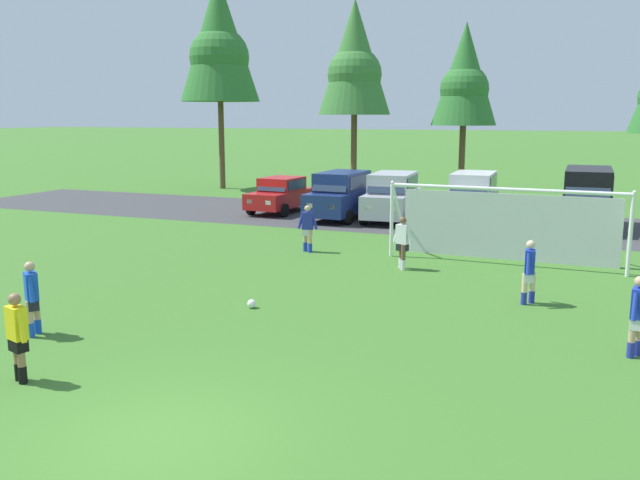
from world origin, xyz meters
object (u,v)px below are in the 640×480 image
object	(u,v)px
player_midfield_center	(637,317)
parked_car_slot_left	(341,195)
player_winger_right	(529,272)
referee	(18,338)
parked_car_slot_center_left	(392,196)
player_striker_near	(402,243)
parked_car_slot_center_right	(587,197)
soccer_ball	(252,304)
player_defender_far	(308,229)
soccer_goal	(507,222)
parked_car_slot_far_left	(281,195)
player_winger_left	(32,299)
parked_car_slot_center	(473,196)

from	to	relation	value
player_midfield_center	parked_car_slot_left	world-z (taller)	parked_car_slot_left
player_winger_right	referee	bearing A→B (deg)	-132.63
player_midfield_center	parked_car_slot_center_left	world-z (taller)	parked_car_slot_center_left
player_striker_near	parked_car_slot_center_right	distance (m)	11.68
player_winger_right	parked_car_slot_center_left	distance (m)	13.80
soccer_ball	player_defender_far	size ratio (longest dim) A/B	0.13
soccer_goal	parked_car_slot_center_left	distance (m)	9.00
player_defender_far	player_winger_right	distance (m)	8.73
soccer_ball	parked_car_slot_far_left	size ratio (longest dim) A/B	0.05
player_winger_right	parked_car_slot_center_right	size ratio (longest dim) A/B	0.34
soccer_goal	parked_car_slot_center_right	distance (m)	8.37
player_defender_far	parked_car_slot_center_left	distance (m)	7.96
player_winger_left	parked_car_slot_center_left	world-z (taller)	parked_car_slot_center_left
player_midfield_center	parked_car_slot_center	world-z (taller)	parked_car_slot_center
soccer_ball	parked_car_slot_center	bearing A→B (deg)	80.66
soccer_ball	parked_car_slot_center_left	size ratio (longest dim) A/B	0.05
player_striker_near	parked_car_slot_center_right	size ratio (longest dim) A/B	0.34
player_midfield_center	parked_car_slot_center	size ratio (longest dim) A/B	0.35
parked_car_slot_far_left	parked_car_slot_left	size ratio (longest dim) A/B	0.92
parked_car_slot_left	parked_car_slot_far_left	bearing A→B (deg)	166.17
parked_car_slot_center_left	parked_car_slot_left	bearing A→B (deg)	-172.60
player_striker_near	parked_car_slot_center	distance (m)	10.85
parked_car_slot_center	player_striker_near	bearing A→B (deg)	-91.94
parked_car_slot_center	parked_car_slot_center_right	world-z (taller)	parked_car_slot_center_right
player_midfield_center	soccer_ball	bearing A→B (deg)	178.67
parked_car_slot_center_left	parked_car_slot_center	bearing A→B (deg)	24.93
player_striker_near	parked_car_slot_center	xyz separation A→B (m)	(0.37, 10.84, 0.29)
soccer_goal	parked_car_slot_center	bearing A→B (deg)	106.30
soccer_goal	player_defender_far	world-z (taller)	soccer_goal
referee	player_defender_far	xyz separation A→B (m)	(0.23, 12.67, 0.00)
referee	parked_car_slot_left	world-z (taller)	parked_car_slot_left
player_winger_left	parked_car_slot_left	world-z (taller)	parked_car_slot_left
player_striker_near	parked_car_slot_center	world-z (taller)	parked_car_slot_center
player_striker_near	soccer_ball	bearing A→B (deg)	-112.66
parked_car_slot_far_left	soccer_ball	bearing A→B (deg)	-67.31
referee	player_winger_left	distance (m)	2.72
soccer_ball	player_winger_left	bearing A→B (deg)	-133.22
player_striker_near	parked_car_slot_center_right	xyz separation A→B (m)	(5.21, 10.44, 0.52)
referee	player_winger_right	size ratio (longest dim) A/B	1.00
player_defender_far	parked_car_slot_center_right	xyz separation A→B (m)	(8.98, 9.07, 0.52)
player_defender_far	parked_car_slot_center_left	world-z (taller)	parked_car_slot_center_left
parked_car_slot_left	player_winger_left	bearing A→B (deg)	-91.31
soccer_ball	parked_car_slot_far_left	world-z (taller)	parked_car_slot_far_left
player_defender_far	player_winger_left	size ratio (longest dim) A/B	1.00
parked_car_slot_center_left	parked_car_slot_center	size ratio (longest dim) A/B	1.02
player_winger_left	parked_car_slot_far_left	world-z (taller)	parked_car_slot_far_left
parked_car_slot_center	soccer_ball	bearing A→B (deg)	-99.34
soccer_ball	parked_car_slot_center_right	distance (m)	17.76
parked_car_slot_far_left	parked_car_slot_center	bearing A→B (deg)	6.26
player_midfield_center	player_defender_far	xyz separation A→B (m)	(-10.06, 7.16, 0.00)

